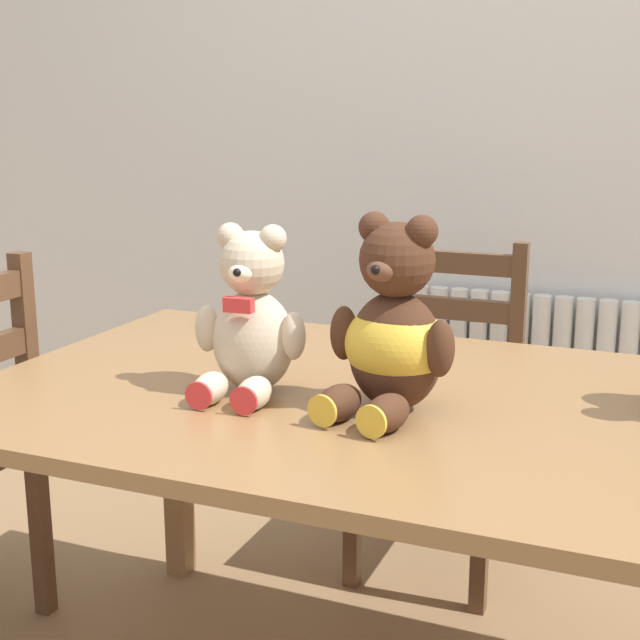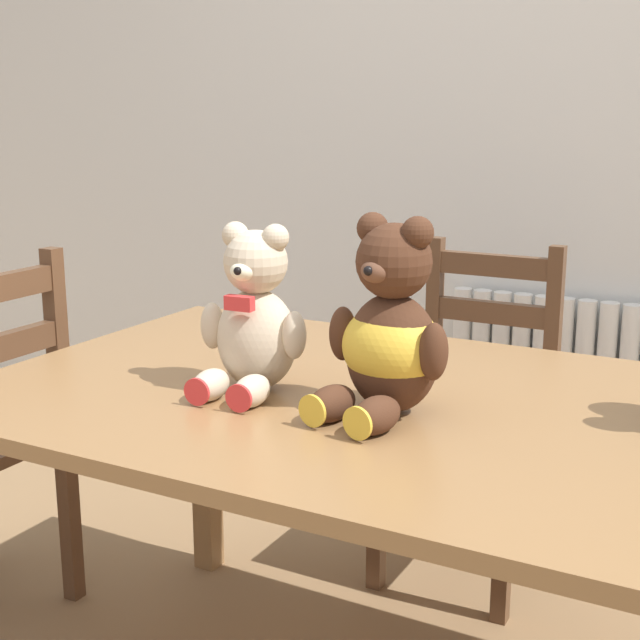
% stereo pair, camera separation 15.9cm
% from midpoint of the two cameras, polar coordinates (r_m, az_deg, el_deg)
% --- Properties ---
extents(wall_back, '(8.00, 0.04, 2.60)m').
position_cam_midpoint_polar(wall_back, '(2.92, 17.20, 13.77)').
color(wall_back, silver).
rests_on(wall_back, ground_plane).
extents(radiator, '(0.81, 0.10, 0.68)m').
position_cam_midpoint_polar(radiator, '(2.98, 17.16, -5.72)').
color(radiator, white).
rests_on(radiator, ground_plane).
extents(dining_table, '(1.49, 0.96, 0.73)m').
position_cam_midpoint_polar(dining_table, '(1.68, 5.96, -7.62)').
color(dining_table, olive).
rests_on(dining_table, ground_plane).
extents(wooden_chair_behind, '(0.38, 0.42, 0.90)m').
position_cam_midpoint_polar(wooden_chair_behind, '(2.47, 11.56, -5.81)').
color(wooden_chair_behind, brown).
rests_on(wooden_chair_behind, ground_plane).
extents(teddy_bear_left, '(0.22, 0.22, 0.32)m').
position_cam_midpoint_polar(teddy_bear_left, '(1.65, -1.51, -0.02)').
color(teddy_bear_left, beige).
rests_on(teddy_bear_left, dining_table).
extents(teddy_bear_right, '(0.24, 0.27, 0.35)m').
position_cam_midpoint_polar(teddy_bear_right, '(1.54, 7.47, -1.03)').
color(teddy_bear_right, '#472819').
rests_on(teddy_bear_right, dining_table).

